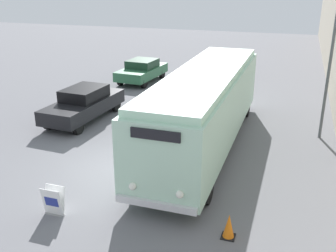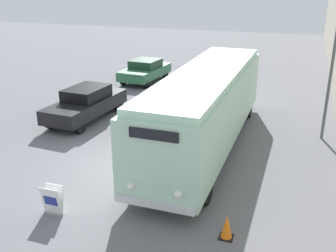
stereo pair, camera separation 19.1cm
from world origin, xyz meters
name	(u,v)px [view 1 (the left image)]	position (x,y,z in m)	size (l,w,h in m)	color
ground_plane	(125,168)	(0.00, 0.00, 0.00)	(80.00, 80.00, 0.00)	slate
vintage_bus	(205,105)	(2.21, 2.84, 1.74)	(2.45, 11.29, 3.09)	black
sign_board	(53,201)	(-0.68, -3.31, 0.42)	(0.61, 0.33, 0.86)	gray
streetlamp	(335,31)	(6.65, 5.29, 4.41)	(0.36, 0.36, 6.87)	#595E60
parked_car_near	(84,103)	(-3.95, 4.14, 0.80)	(2.08, 4.85, 1.54)	black
parked_car_mid	(142,70)	(-4.16, 11.91, 0.75)	(2.23, 4.29, 1.43)	black
traffic_cone	(229,226)	(4.23, -2.79, 0.33)	(0.36, 0.36, 0.68)	black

